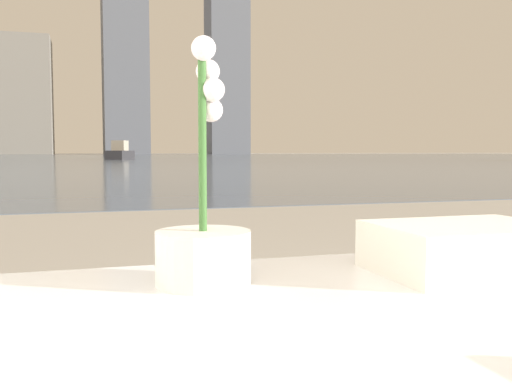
% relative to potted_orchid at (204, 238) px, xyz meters
% --- Properties ---
extents(potted_orchid, '(0.14, 0.14, 0.37)m').
position_rel_potted_orchid_xyz_m(potted_orchid, '(0.00, 0.00, 0.00)').
color(potted_orchid, silver).
rests_on(potted_orchid, bathtub).
extents(towel_stack, '(0.29, 0.21, 0.08)m').
position_rel_potted_orchid_xyz_m(towel_stack, '(0.43, -0.04, -0.03)').
color(towel_stack, silver).
rests_on(towel_stack, bathtub).
extents(harbor_water, '(180.00, 110.00, 0.01)m').
position_rel_potted_orchid_xyz_m(harbor_water, '(0.61, 61.22, -0.60)').
color(harbor_water, slate).
rests_on(harbor_water, ground_plane).
extents(harbor_boat_2, '(2.68, 4.38, 1.55)m').
position_rel_potted_orchid_xyz_m(harbor_boat_2, '(2.82, 47.60, -0.05)').
color(harbor_boat_2, '#2D2D33').
rests_on(harbor_boat_2, harbor_water).
extents(skyline_tower_2, '(11.65, 10.77, 22.17)m').
position_rel_potted_orchid_xyz_m(skyline_tower_2, '(-11.37, 117.22, 10.48)').
color(skyline_tower_2, gray).
rests_on(skyline_tower_2, ground_plane).
extents(skyline_tower_4, '(8.24, 7.46, 39.91)m').
position_rel_potted_orchid_xyz_m(skyline_tower_4, '(29.37, 117.22, 19.35)').
color(skyline_tower_4, slate).
rests_on(skyline_tower_4, ground_plane).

